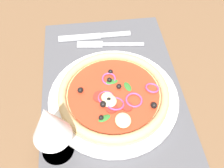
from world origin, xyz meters
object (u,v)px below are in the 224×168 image
at_px(plate, 115,98).
at_px(fork, 107,44).
at_px(knife, 94,36).
at_px(wine_glass, 49,124).
at_px(pizza, 115,94).

bearing_deg(plate, fork, -0.08).
distance_m(knife, wine_glass, 0.35).
xyz_separation_m(fork, wine_glass, (-0.29, 0.13, 0.10)).
bearing_deg(knife, plate, 98.40).
height_order(plate, pizza, pizza).
bearing_deg(plate, wine_glass, 130.03).
relative_size(pizza, wine_glass, 1.67).
distance_m(fork, knife, 0.05).
bearing_deg(fork, knife, -42.46).
relative_size(fork, knife, 0.90).
bearing_deg(pizza, wine_glass, 129.78).
xyz_separation_m(knife, wine_glass, (-0.32, 0.10, 0.10)).
bearing_deg(knife, pizza, 98.36).
height_order(fork, wine_glass, wine_glass).
distance_m(pizza, knife, 0.22).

